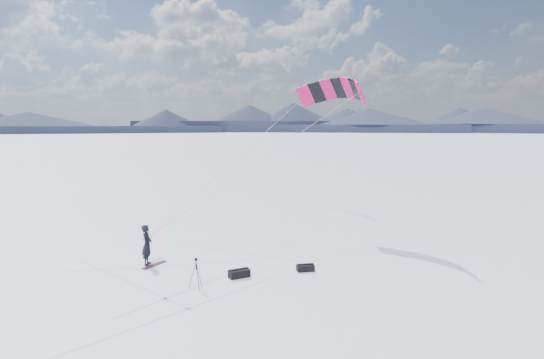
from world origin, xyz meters
name	(u,v)px	position (x,y,z in m)	size (l,w,h in m)	color
ground	(215,278)	(0.00, 0.00, 0.00)	(1800.00, 1800.00, 0.00)	white
horizon_hills	(213,185)	(0.00, 0.00, 4.11)	(704.00, 704.00, 9.62)	#1D2235
snow_tracks	(202,283)	(-0.65, -0.35, 0.00)	(14.76, 10.25, 0.01)	#ADBCD8
snowkiter	(148,265)	(-2.47, 3.12, 0.00)	(0.71, 0.47, 1.95)	black
snowboard	(154,265)	(-2.20, 2.87, 0.02)	(1.44, 0.27, 0.04)	maroon
tripod	(196,269)	(-0.98, -0.81, 0.81)	(0.58, 0.54, 1.26)	black
gear_bag_a	(239,273)	(1.05, -0.27, 0.18)	(0.95, 0.52, 0.41)	black
gear_bag_b	(305,268)	(4.13, -0.60, 0.16)	(0.86, 0.54, 0.36)	black
power_kite	(334,91)	(9.29, 6.02, 8.68)	(12.96, 5.63, 8.26)	#D30F56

